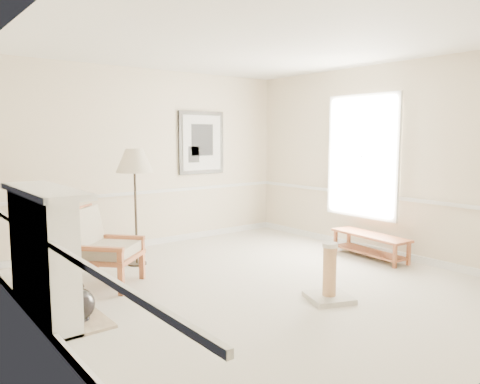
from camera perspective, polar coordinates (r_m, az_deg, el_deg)
name	(u,v)px	position (r m, az deg, el deg)	size (l,w,h in m)	color
ground	(260,285)	(5.86, 2.40, -11.28)	(5.50, 5.50, 0.00)	silver
room	(265,132)	(5.71, 3.06, 7.29)	(5.04, 5.54, 2.92)	beige
fireplace	(44,254)	(5.14, -22.80, -6.98)	(0.64, 1.64, 1.31)	white
floor_vase	(78,306)	(4.96, -19.12, -12.96)	(0.32, 0.32, 0.94)	black
armchair	(98,244)	(5.99, -16.89, -6.04)	(1.05, 1.05, 0.96)	#AD5F37
floor_lamp	(134,164)	(6.66, -12.74, 3.36)	(0.59, 0.59, 1.64)	black
bench	(370,242)	(7.31, 15.58, -5.88)	(0.50, 1.30, 0.36)	#AD5F37
scratching_post	(329,282)	(5.38, 10.83, -10.77)	(0.59, 0.59, 0.65)	beige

